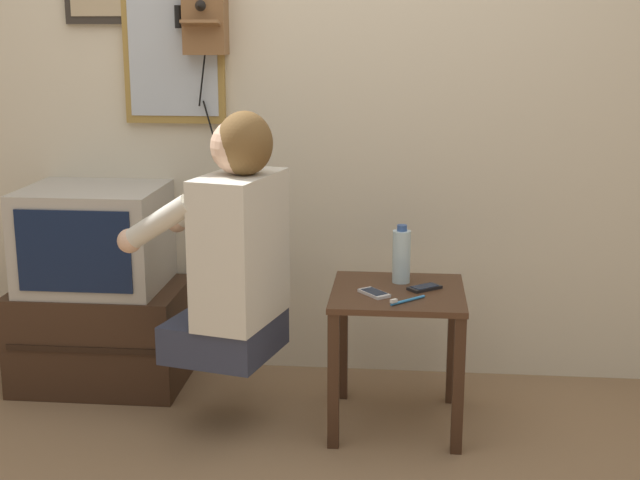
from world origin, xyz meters
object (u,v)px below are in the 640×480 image
object	(u,v)px
television	(95,237)
water_bottle	(401,256)
wall_mirror	(173,45)
toothbrush	(405,300)
wall_phone_antique	(205,10)
cell_phone_spare	(424,288)
cell_phone_held	(374,293)
person	(234,247)

from	to	relation	value
television	water_bottle	world-z (taller)	television
wall_mirror	toothbrush	bearing A→B (deg)	-34.26
wall_phone_antique	water_bottle	size ratio (longest dim) A/B	3.42
television	cell_phone_spare	xyz separation A→B (m)	(1.34, -0.28, -0.09)
wall_phone_antique	wall_mirror	world-z (taller)	wall_phone_antique
cell_phone_spare	cell_phone_held	bearing A→B (deg)	-103.97
television	cell_phone_held	distance (m)	1.22
wall_mirror	water_bottle	bearing A→B (deg)	-23.21
person	wall_phone_antique	size ratio (longest dim) A/B	1.19
wall_phone_antique	toothbrush	bearing A→B (deg)	-36.86
wall_mirror	toothbrush	distance (m)	1.46
cell_phone_spare	wall_phone_antique	bearing A→B (deg)	-155.83
cell_phone_held	toothbrush	distance (m)	0.14
person	cell_phone_held	bearing A→B (deg)	-72.83
cell_phone_spare	toothbrush	xyz separation A→B (m)	(-0.07, -0.17, 0.00)
person	wall_mirror	world-z (taller)	wall_mirror
wall_mirror	cell_phone_spare	world-z (taller)	wall_mirror
wall_mirror	water_bottle	distance (m)	1.29
television	wall_mirror	world-z (taller)	wall_mirror
wall_mirror	toothbrush	xyz separation A→B (m)	(0.97, -0.66, -0.86)
person	wall_mirror	distance (m)	0.99
person	wall_phone_antique	world-z (taller)	wall_phone_antique
wall_mirror	water_bottle	size ratio (longest dim) A/B	2.87
cell_phone_spare	toothbrush	bearing A→B (deg)	-61.76
wall_mirror	water_bottle	world-z (taller)	wall_mirror
person	water_bottle	size ratio (longest dim) A/B	4.06
toothbrush	water_bottle	bearing A→B (deg)	-39.80
wall_mirror	toothbrush	size ratio (longest dim) A/B	5.18
person	wall_mirror	xyz separation A→B (m)	(-0.35, 0.61, 0.70)
wall_phone_antique	wall_mirror	size ratio (longest dim) A/B	1.19
television	cell_phone_held	xyz separation A→B (m)	(1.16, -0.36, -0.09)
person	cell_phone_spare	bearing A→B (deg)	-66.58
television	wall_phone_antique	distance (m)	1.03
person	cell_phone_spare	size ratio (longest dim) A/B	6.71
television	toothbrush	size ratio (longest dim) A/B	4.50
person	wall_phone_antique	xyz separation A→B (m)	(-0.21, 0.56, 0.84)
television	wall_phone_antique	xyz separation A→B (m)	(0.45, 0.18, 0.91)
wall_phone_antique	cell_phone_held	size ratio (longest dim) A/B	5.65
cell_phone_held	toothbrush	world-z (taller)	toothbrush
toothbrush	cell_phone_held	bearing A→B (deg)	10.06
person	wall_mirror	bearing A→B (deg)	44.50
person	toothbrush	world-z (taller)	person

